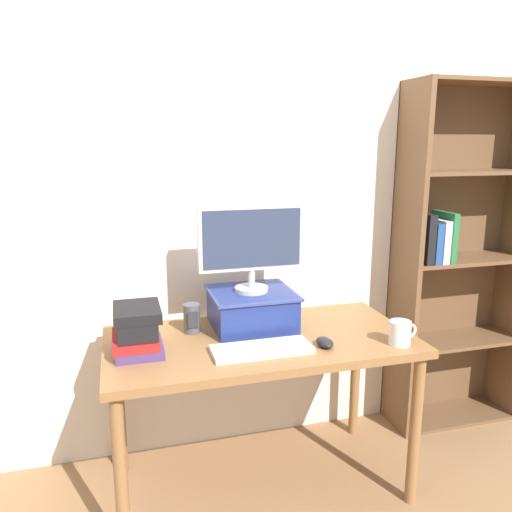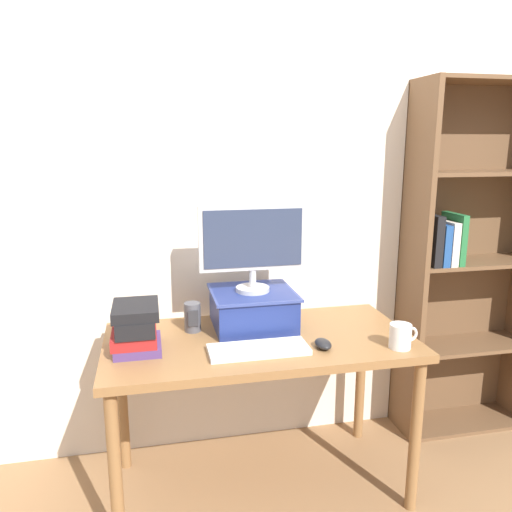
{
  "view_description": "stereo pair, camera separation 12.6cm",
  "coord_description": "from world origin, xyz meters",
  "px_view_note": "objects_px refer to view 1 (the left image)",
  "views": [
    {
      "loc": [
        -0.57,
        -1.97,
        1.57
      ],
      "look_at": [
        -0.0,
        0.06,
        1.09
      ],
      "focal_mm": 35.0,
      "sensor_mm": 36.0,
      "label": 1
    },
    {
      "loc": [
        -0.45,
        -2.0,
        1.57
      ],
      "look_at": [
        -0.0,
        0.06,
        1.09
      ],
      "focal_mm": 35.0,
      "sensor_mm": 36.0,
      "label": 2
    }
  ],
  "objects_px": {
    "desk": "(260,356)",
    "bookshelf_unit": "(456,257)",
    "computer_monitor": "(251,242)",
    "coffee_mug": "(401,333)",
    "desk_speaker": "(192,318)",
    "computer_mouse": "(325,342)",
    "book_stack": "(137,330)",
    "riser_box": "(251,308)",
    "keyboard": "(261,349)"
  },
  "relations": [
    {
      "from": "computer_monitor",
      "to": "computer_mouse",
      "type": "xyz_separation_m",
      "value": [
        0.24,
        -0.31,
        -0.38
      ]
    },
    {
      "from": "coffee_mug",
      "to": "desk_speaker",
      "type": "distance_m",
      "value": 0.91
    },
    {
      "from": "computer_monitor",
      "to": "coffee_mug",
      "type": "bearing_deg",
      "value": -34.5
    },
    {
      "from": "bookshelf_unit",
      "to": "computer_monitor",
      "type": "height_order",
      "value": "bookshelf_unit"
    },
    {
      "from": "riser_box",
      "to": "desk_speaker",
      "type": "xyz_separation_m",
      "value": [
        -0.27,
        -0.01,
        -0.02
      ]
    },
    {
      "from": "computer_monitor",
      "to": "keyboard",
      "type": "height_order",
      "value": "computer_monitor"
    },
    {
      "from": "desk",
      "to": "riser_box",
      "type": "height_order",
      "value": "riser_box"
    },
    {
      "from": "keyboard",
      "to": "book_stack",
      "type": "distance_m",
      "value": 0.51
    },
    {
      "from": "bookshelf_unit",
      "to": "desk_speaker",
      "type": "relative_size",
      "value": 14.24
    },
    {
      "from": "desk",
      "to": "computer_monitor",
      "type": "relative_size",
      "value": 2.75
    },
    {
      "from": "desk",
      "to": "riser_box",
      "type": "relative_size",
      "value": 3.5
    },
    {
      "from": "keyboard",
      "to": "coffee_mug",
      "type": "bearing_deg",
      "value": -8.0
    },
    {
      "from": "computer_monitor",
      "to": "book_stack",
      "type": "xyz_separation_m",
      "value": [
        -0.52,
        -0.17,
        -0.3
      ]
    },
    {
      "from": "book_stack",
      "to": "desk",
      "type": "bearing_deg",
      "value": 1.91
    },
    {
      "from": "computer_mouse",
      "to": "bookshelf_unit",
      "type": "bearing_deg",
      "value": 25.93
    },
    {
      "from": "keyboard",
      "to": "computer_mouse",
      "type": "relative_size",
      "value": 3.93
    },
    {
      "from": "keyboard",
      "to": "desk",
      "type": "bearing_deg",
      "value": 75.36
    },
    {
      "from": "riser_box",
      "to": "computer_monitor",
      "type": "relative_size",
      "value": 0.79
    },
    {
      "from": "riser_box",
      "to": "keyboard",
      "type": "distance_m",
      "value": 0.31
    },
    {
      "from": "riser_box",
      "to": "book_stack",
      "type": "bearing_deg",
      "value": -162.16
    },
    {
      "from": "riser_box",
      "to": "computer_mouse",
      "type": "bearing_deg",
      "value": -53.07
    },
    {
      "from": "computer_mouse",
      "to": "computer_monitor",
      "type": "bearing_deg",
      "value": 127.06
    },
    {
      "from": "riser_box",
      "to": "keyboard",
      "type": "bearing_deg",
      "value": -96.72
    },
    {
      "from": "computer_mouse",
      "to": "book_stack",
      "type": "bearing_deg",
      "value": 168.98
    },
    {
      "from": "desk",
      "to": "book_stack",
      "type": "relative_size",
      "value": 5.29
    },
    {
      "from": "bookshelf_unit",
      "to": "coffee_mug",
      "type": "height_order",
      "value": "bookshelf_unit"
    },
    {
      "from": "bookshelf_unit",
      "to": "computer_monitor",
      "type": "bearing_deg",
      "value": -172.35
    },
    {
      "from": "bookshelf_unit",
      "to": "book_stack",
      "type": "xyz_separation_m",
      "value": [
        -1.73,
        -0.33,
        -0.12
      ]
    },
    {
      "from": "coffee_mug",
      "to": "desk_speaker",
      "type": "height_order",
      "value": "desk_speaker"
    },
    {
      "from": "coffee_mug",
      "to": "desk_speaker",
      "type": "xyz_separation_m",
      "value": [
        -0.83,
        0.37,
        0.01
      ]
    },
    {
      "from": "computer_monitor",
      "to": "bookshelf_unit",
      "type": "bearing_deg",
      "value": 7.65
    },
    {
      "from": "desk",
      "to": "desk_speaker",
      "type": "bearing_deg",
      "value": 152.84
    },
    {
      "from": "keyboard",
      "to": "desk_speaker",
      "type": "height_order",
      "value": "desk_speaker"
    },
    {
      "from": "computer_mouse",
      "to": "desk_speaker",
      "type": "height_order",
      "value": "desk_speaker"
    },
    {
      "from": "book_stack",
      "to": "keyboard",
      "type": "bearing_deg",
      "value": -15.09
    },
    {
      "from": "desk",
      "to": "bookshelf_unit",
      "type": "relative_size",
      "value": 0.71
    },
    {
      "from": "desk",
      "to": "bookshelf_unit",
      "type": "height_order",
      "value": "bookshelf_unit"
    },
    {
      "from": "riser_box",
      "to": "computer_mouse",
      "type": "relative_size",
      "value": 3.66
    },
    {
      "from": "computer_monitor",
      "to": "computer_mouse",
      "type": "distance_m",
      "value": 0.55
    },
    {
      "from": "coffee_mug",
      "to": "book_stack",
      "type": "bearing_deg",
      "value": 168.75
    },
    {
      "from": "computer_mouse",
      "to": "desk_speaker",
      "type": "relative_size",
      "value": 0.79
    },
    {
      "from": "desk",
      "to": "coffee_mug",
      "type": "xyz_separation_m",
      "value": [
        0.55,
        -0.23,
        0.14
      ]
    },
    {
      "from": "coffee_mug",
      "to": "desk",
      "type": "bearing_deg",
      "value": 157.17
    },
    {
      "from": "desk",
      "to": "computer_mouse",
      "type": "relative_size",
      "value": 12.83
    },
    {
      "from": "riser_box",
      "to": "computer_mouse",
      "type": "distance_m",
      "value": 0.4
    },
    {
      "from": "desk",
      "to": "computer_mouse",
      "type": "distance_m",
      "value": 0.3
    },
    {
      "from": "desk",
      "to": "riser_box",
      "type": "xyz_separation_m",
      "value": [
        -0.0,
        0.15,
        0.17
      ]
    },
    {
      "from": "book_stack",
      "to": "coffee_mug",
      "type": "distance_m",
      "value": 1.09
    },
    {
      "from": "keyboard",
      "to": "computer_mouse",
      "type": "height_order",
      "value": "computer_mouse"
    },
    {
      "from": "keyboard",
      "to": "computer_mouse",
      "type": "distance_m",
      "value": 0.27
    }
  ]
}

